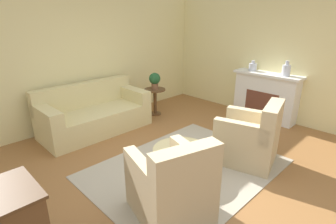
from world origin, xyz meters
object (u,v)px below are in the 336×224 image
couch (94,115)px  armchair_right (250,140)px  ottoman_table (181,157)px  side_table (155,97)px  potted_plant_on_side_table (155,80)px  vase_mantel_near (253,67)px  vase_mantel_far (286,70)px  armchair_left (172,188)px

couch → armchair_right: (1.12, -2.84, 0.05)m
armchair_right → ottoman_table: 1.15m
side_table → potted_plant_on_side_table: bearing=90.0°
side_table → potted_plant_on_side_table: potted_plant_on_side_table is taller
vase_mantel_near → potted_plant_on_side_table: (-1.56, 1.57, -0.30)m
vase_mantel_near → armchair_right: bearing=-150.4°
vase_mantel_far → potted_plant_on_side_table: bearing=124.0°
side_table → vase_mantel_near: 2.33m
couch → vase_mantel_near: size_ratio=9.26×
side_table → potted_plant_on_side_table: 0.42m
armchair_right → vase_mantel_near: 2.37m
side_table → vase_mantel_far: 2.89m
armchair_left → side_table: armchair_left is taller
armchair_right → ottoman_table: (-1.00, 0.55, -0.13)m
potted_plant_on_side_table → vase_mantel_far: bearing=-56.0°
ottoman_table → vase_mantel_near: bearing=10.7°
armchair_right → side_table: armchair_right is taller
couch → vase_mantel_near: 3.62m
side_table → vase_mantel_far: vase_mantel_far is taller
ottoman_table → vase_mantel_far: vase_mantel_far is taller
couch → ottoman_table: bearing=-87.1°
vase_mantel_near → vase_mantel_far: vase_mantel_far is taller
armchair_left → vase_mantel_far: 3.81m
armchair_left → potted_plant_on_side_table: (2.14, 2.68, 0.45)m
couch → armchair_left: bearing=-102.6°
armchair_left → armchair_right: (1.75, 0.00, 0.00)m
armchair_left → potted_plant_on_side_table: armchair_left is taller
ottoman_table → potted_plant_on_side_table: size_ratio=2.21×
couch → ottoman_table: (0.11, -2.29, -0.08)m
armchair_right → vase_mantel_near: size_ratio=4.55×
couch → armchair_right: size_ratio=2.04×
vase_mantel_near → vase_mantel_far: (0.00, -0.75, 0.03)m
side_table → potted_plant_on_side_table: size_ratio=1.65×
vase_mantel_far → armchair_right: bearing=-169.5°
vase_mantel_near → potted_plant_on_side_table: bearing=134.9°
armchair_right → potted_plant_on_side_table: armchair_right is taller
ottoman_table → vase_mantel_near: 3.13m
armchair_left → ottoman_table: (0.75, 0.55, -0.13)m
side_table → potted_plant_on_side_table: (0.00, 0.00, 0.42)m
ottoman_table → vase_mantel_near: size_ratio=3.66×
armchair_left → potted_plant_on_side_table: size_ratio=2.75×
armchair_left → armchair_right: bearing=0.0°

